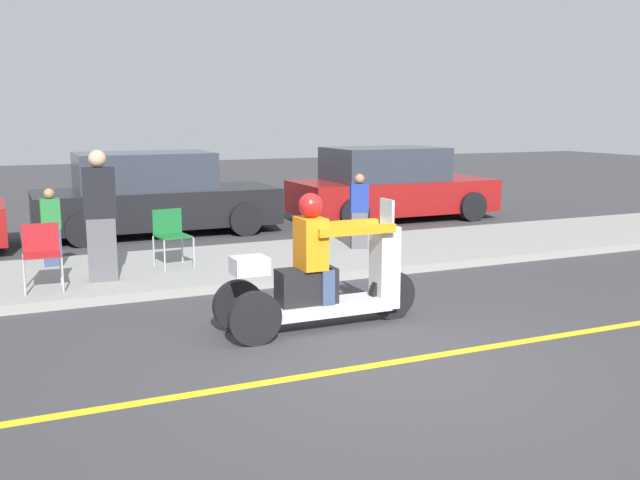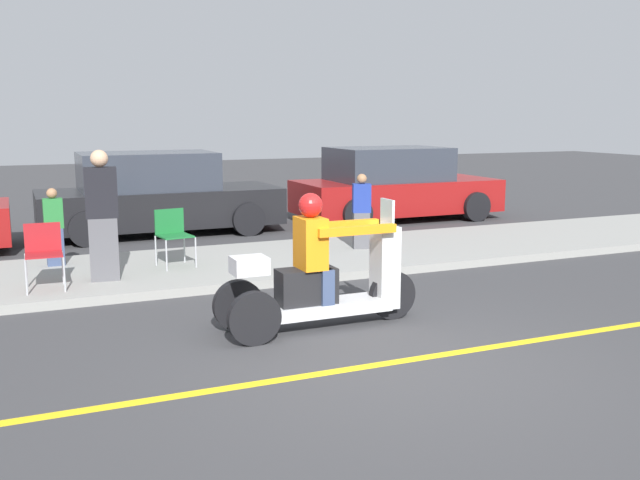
% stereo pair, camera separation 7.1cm
% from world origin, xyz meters
% --- Properties ---
extents(ground_plane, '(60.00, 60.00, 0.00)m').
position_xyz_m(ground_plane, '(0.00, 0.00, 0.00)').
color(ground_plane, '#38383A').
extents(lane_stripe, '(24.00, 0.12, 0.01)m').
position_xyz_m(lane_stripe, '(-0.19, 0.00, 0.00)').
color(lane_stripe, gold).
rests_on(lane_stripe, ground).
extents(sidewalk_strip, '(28.00, 2.80, 0.12)m').
position_xyz_m(sidewalk_strip, '(0.00, 4.60, 0.06)').
color(sidewalk_strip, gray).
rests_on(sidewalk_strip, ground).
extents(motorcycle_trike, '(2.29, 0.65, 1.48)m').
position_xyz_m(motorcycle_trike, '(-0.19, 1.30, 0.54)').
color(motorcycle_trike, black).
rests_on(motorcycle_trike, ground).
extents(spectator_end_of_line, '(0.33, 0.26, 1.23)m').
position_xyz_m(spectator_end_of_line, '(2.05, 4.75, 0.71)').
color(spectator_end_of_line, '#515156').
rests_on(spectator_end_of_line, sidewalk_strip).
extents(spectator_mid_group, '(0.27, 0.16, 1.13)m').
position_xyz_m(spectator_mid_group, '(-2.66, 5.33, 0.67)').
color(spectator_mid_group, '#38476B').
rests_on(spectator_mid_group, sidewalk_strip).
extents(spectator_by_tree, '(0.43, 0.29, 1.73)m').
position_xyz_m(spectator_by_tree, '(-2.11, 4.08, 0.95)').
color(spectator_by_tree, '#515156').
rests_on(spectator_by_tree, sidewalk_strip).
extents(folding_chair_curbside, '(0.48, 0.48, 0.82)m').
position_xyz_m(folding_chair_curbside, '(-2.87, 3.91, 0.62)').
color(folding_chair_curbside, '#A5A8AD').
rests_on(folding_chair_curbside, sidewalk_strip).
extents(folding_chair_set_back, '(0.53, 0.53, 0.82)m').
position_xyz_m(folding_chair_set_back, '(-1.08, 4.64, 0.62)').
color(folding_chair_set_back, '#A5A8AD').
rests_on(folding_chair_set_back, sidewalk_strip).
extents(parked_car_lot_right, '(4.56, 2.05, 1.59)m').
position_xyz_m(parked_car_lot_right, '(-0.61, 8.30, 0.74)').
color(parked_car_lot_right, black).
rests_on(parked_car_lot_right, ground).
extents(parked_car_lot_center, '(4.45, 2.10, 1.59)m').
position_xyz_m(parked_car_lot_center, '(4.55, 8.14, 0.75)').
color(parked_car_lot_center, maroon).
rests_on(parked_car_lot_center, ground).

